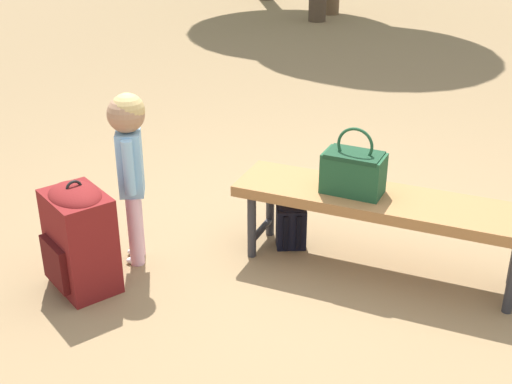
% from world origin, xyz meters
% --- Properties ---
extents(ground_plane, '(40.00, 40.00, 0.00)m').
position_xyz_m(ground_plane, '(0.00, 0.00, 0.00)').
color(ground_plane, '#8C704C').
rests_on(ground_plane, ground).
extents(park_bench, '(1.65, 0.75, 0.45)m').
position_xyz_m(park_bench, '(-0.49, 0.09, 0.39)').
color(park_bench, '#9E6B3D').
rests_on(park_bench, ground).
extents(handbag, '(0.36, 0.26, 0.37)m').
position_xyz_m(handbag, '(-0.32, 0.06, 0.58)').
color(handbag, '#1E4C2D').
rests_on(handbag, park_bench).
extents(child_standing, '(0.20, 0.26, 0.98)m').
position_xyz_m(child_standing, '(0.86, 0.21, 0.66)').
color(child_standing, '#E5B2C6').
rests_on(child_standing, ground).
extents(backpack_large, '(0.45, 0.45, 0.62)m').
position_xyz_m(backpack_large, '(1.05, 0.53, 0.31)').
color(backpack_large, maroon).
rests_on(backpack_large, ground).
extents(backpack_small, '(0.19, 0.17, 0.29)m').
position_xyz_m(backpack_small, '(0.02, -0.09, 0.14)').
color(backpack_small, black).
rests_on(backpack_small, ground).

